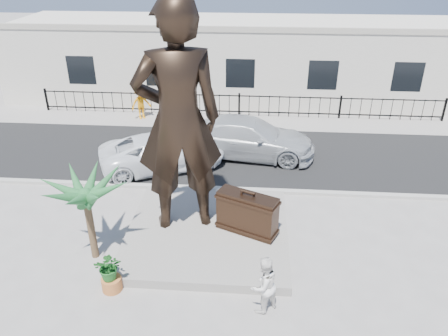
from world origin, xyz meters
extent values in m
plane|color=#9E9991|center=(0.00, 0.00, 0.00)|extent=(100.00, 100.00, 0.00)
cube|color=black|center=(0.00, 8.00, 0.01)|extent=(40.00, 7.00, 0.01)
cube|color=#A5A399|center=(0.00, 4.50, 0.06)|extent=(40.00, 0.25, 0.12)
cube|color=#9E9991|center=(0.00, 12.00, 0.01)|extent=(40.00, 2.50, 0.02)
cube|color=gray|center=(-0.50, 1.50, 0.15)|extent=(5.20, 5.20, 0.30)
cube|color=black|center=(0.00, 12.80, 0.60)|extent=(22.00, 0.10, 1.20)
cube|color=silver|center=(0.00, 17.00, 2.20)|extent=(28.00, 7.00, 4.40)
imported|color=black|center=(-1.36, 1.86, 3.92)|extent=(3.00, 2.37, 7.23)
cube|color=black|center=(0.78, 1.45, 0.98)|extent=(2.01, 1.36, 1.36)
imported|color=white|center=(1.30, -1.61, 0.83)|extent=(1.03, 1.01, 1.67)
imported|color=white|center=(-2.95, 6.29, 0.74)|extent=(5.78, 4.23, 1.46)
imported|color=#B4B8B9|center=(0.65, 7.77, 0.87)|extent=(6.16, 3.08, 1.72)
imported|color=orange|center=(-5.28, 11.93, 0.88)|extent=(1.28, 1.15, 1.72)
cylinder|color=#BB6931|center=(-2.89, -1.19, 0.20)|extent=(0.56, 0.56, 0.40)
imported|color=#1E5F21|center=(-2.89, -1.19, 0.81)|extent=(0.81, 0.72, 0.82)
camera|label=1|loc=(0.95, -10.20, 8.67)|focal=35.00mm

